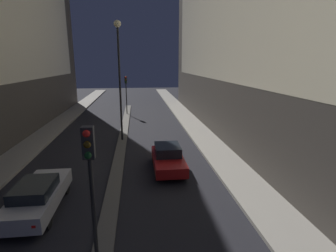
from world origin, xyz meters
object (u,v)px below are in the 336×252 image
at_px(traffic_light_mid, 126,86).
at_px(street_lamp, 119,61).
at_px(traffic_light_near, 90,171).
at_px(car_left_lane, 38,195).
at_px(car_right_lane, 168,158).

distance_m(traffic_light_mid, street_lamp, 12.08).
distance_m(traffic_light_near, car_left_lane, 5.91).
distance_m(traffic_light_mid, car_right_lane, 18.58).
relative_size(traffic_light_near, car_left_lane, 1.00).
bearing_deg(car_right_lane, street_lamp, 116.01).
bearing_deg(car_left_lane, traffic_light_near, -53.04).
distance_m(traffic_light_near, car_right_lane, 9.14).
bearing_deg(car_right_lane, traffic_light_mid, 99.80).
distance_m(street_lamp, car_right_lane, 9.23).
distance_m(traffic_light_near, street_lamp, 14.84).
bearing_deg(street_lamp, traffic_light_mid, 90.00).
relative_size(traffic_light_mid, street_lamp, 0.50).
height_order(traffic_light_mid, car_right_lane, traffic_light_mid).
bearing_deg(traffic_light_mid, traffic_light_near, -90.00).
relative_size(traffic_light_near, traffic_light_mid, 1.00).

